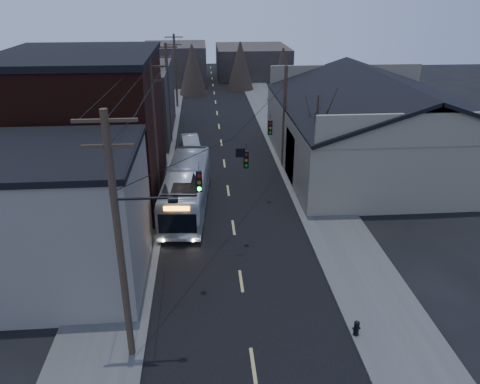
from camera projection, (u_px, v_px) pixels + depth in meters
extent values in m
cube|color=black|center=(222.00, 149.00, 44.66)|extent=(9.00, 110.00, 0.02)
cube|color=#474744|center=(154.00, 150.00, 44.17)|extent=(4.00, 110.00, 0.12)
cube|color=#474744|center=(289.00, 147.00, 45.12)|extent=(4.00, 110.00, 0.12)
cube|color=#6C655A|center=(61.00, 220.00, 23.43)|extent=(8.00, 8.00, 7.00)
cube|color=black|center=(85.00, 130.00, 32.80)|extent=(10.00, 12.00, 10.00)
cube|color=#312C27|center=(127.00, 101.00, 48.04)|extent=(9.00, 14.00, 7.00)
cube|color=gray|center=(376.00, 136.00, 40.05)|extent=(16.00, 20.00, 5.00)
cube|color=black|center=(334.00, 92.00, 38.23)|extent=(8.16, 20.60, 2.86)
cube|color=black|center=(428.00, 91.00, 38.82)|extent=(8.16, 20.60, 2.86)
cube|color=#312C27|center=(175.00, 63.00, 74.98)|extent=(10.00, 12.00, 6.00)
cube|color=#312C27|center=(252.00, 61.00, 80.70)|extent=(12.00, 14.00, 5.00)
cone|color=black|center=(315.00, 143.00, 34.57)|extent=(0.40, 0.40, 7.20)
cylinder|color=#382B1E|center=(120.00, 247.00, 17.54)|extent=(0.28, 0.28, 10.50)
cube|color=#382B1E|center=(105.00, 120.00, 15.60)|extent=(2.20, 0.12, 0.12)
cylinder|color=#382B1E|center=(155.00, 137.00, 31.34)|extent=(0.28, 0.28, 10.00)
cube|color=#382B1E|center=(149.00, 66.00, 29.49)|extent=(2.20, 0.12, 0.12)
cylinder|color=#382B1E|center=(168.00, 94.00, 45.13)|extent=(0.28, 0.28, 9.50)
cube|color=#382B1E|center=(165.00, 47.00, 43.39)|extent=(2.20, 0.12, 0.12)
cylinder|color=#382B1E|center=(176.00, 71.00, 58.93)|extent=(0.28, 0.28, 9.00)
cube|color=#382B1E|center=(174.00, 37.00, 57.28)|extent=(2.20, 0.12, 0.12)
cylinder|color=#382B1E|center=(284.00, 118.00, 38.76)|extent=(0.28, 0.28, 8.50)
cube|color=black|center=(199.00, 182.00, 21.59)|extent=(0.28, 0.20, 1.00)
cube|color=black|center=(246.00, 160.00, 26.13)|extent=(0.28, 0.20, 1.00)
cube|color=black|center=(270.00, 128.00, 31.73)|extent=(0.28, 0.20, 1.00)
imported|color=silver|center=(187.00, 188.00, 32.15)|extent=(3.40, 11.23, 3.08)
imported|color=#979B9E|center=(190.00, 143.00, 44.01)|extent=(2.10, 4.54, 1.44)
cylinder|color=black|center=(356.00, 329.00, 20.52)|extent=(0.23, 0.23, 0.58)
sphere|color=black|center=(357.00, 323.00, 20.40)|extent=(0.25, 0.25, 0.25)
cylinder|color=black|center=(356.00, 328.00, 20.50)|extent=(0.34, 0.14, 0.12)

